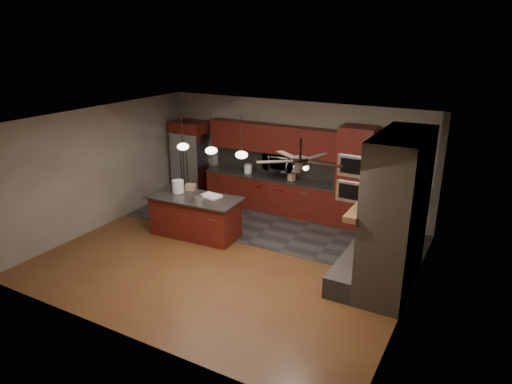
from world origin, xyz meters
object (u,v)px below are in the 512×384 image
Objects in this scene: paint_tray at (211,196)px; white_bucket at (178,186)px; refrigerator at (192,159)px; paint_can at (198,199)px; kitchen_island at (195,216)px; cardboard_box at (191,187)px; counter_box at (291,177)px; microwave at (279,162)px; counter_bucket at (248,169)px; oven_tower at (356,178)px.

white_bucket is at bearing -163.52° from paint_tray.
paint_can is (1.91, -2.35, -0.07)m from refrigerator.
kitchen_island is at bearing -141.56° from paint_tray.
paint_tray is (0.82, 0.10, -0.12)m from white_bucket.
cardboard_box reaches higher than kitchen_island.
microwave is at bearing -174.42° from counter_box.
paint_can is at bearing -88.76° from paint_tray.
kitchen_island is 0.71m from cardboard_box.
counter_bucket is (1.75, 0.08, -0.04)m from refrigerator.
oven_tower is 8.43× the size of white_bucket.
refrigerator is at bearing 108.92° from cardboard_box.
cardboard_box is at bearing 59.28° from white_bucket.
counter_box is at bearing 71.89° from paint_tray.
kitchen_island is 0.78m from white_bucket.
oven_tower is 10.64× the size of cardboard_box.
paint_can reaches higher than kitchen_island.
microwave is 3.27× the size of cardboard_box.
refrigerator is at bearing 119.13° from white_bucket.
paint_can is at bearing -20.82° from white_bucket.
oven_tower is at bearing -0.15° from counter_bucket.
paint_tray is (0.06, 0.39, -0.04)m from paint_can.
counter_bucket is (0.60, 2.14, -0.05)m from white_bucket.
cardboard_box is 1.30× the size of counter_box.
refrigerator reaches higher than counter_bucket.
paint_tray is 2.24m from counter_box.
counter_bucket is at bearing 84.17° from kitchen_island.
paint_tray is at bearing 81.92° from paint_can.
oven_tower is 3.75m from kitchen_island.
paint_can is 0.87× the size of counter_bucket.
counter_bucket is (0.10, 2.22, 0.55)m from kitchen_island.
oven_tower is at bearing 21.58° from counter_box.
paint_tray is at bearing 25.88° from kitchen_island.
white_bucket is (-0.50, 0.08, 0.60)m from kitchen_island.
microwave reaches higher than kitchen_island.
counter_box is at bearing 48.48° from white_bucket.
microwave is 2.59× the size of white_bucket.
oven_tower is 1.13× the size of refrigerator.
oven_tower is 13.81× the size of counter_box.
paint_can is 0.45× the size of paint_tray.
paint_tray is at bearing 7.16° from white_bucket.
counter_bucket reaches higher than paint_tray.
white_bucket is at bearing -123.74° from microwave.
white_bucket is 0.64× the size of paint_tray.
microwave reaches higher than counter_box.
oven_tower is 3.79m from cardboard_box.
oven_tower is 1.11× the size of kitchen_island.
white_bucket is at bearing 167.94° from kitchen_island.
white_bucket is (-1.46, -2.19, -0.24)m from microwave.
refrigerator is 1.75m from counter_bucket.
kitchen_island is at bearing -143.07° from oven_tower.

